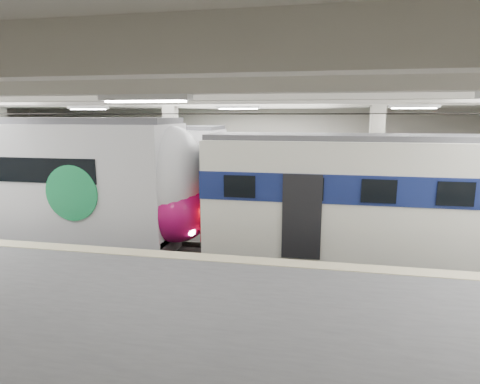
# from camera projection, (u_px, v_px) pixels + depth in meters

# --- Properties ---
(station_hall) EXTENTS (36.00, 24.00, 5.75)m
(station_hall) POSITION_uv_depth(u_px,v_px,m) (212.00, 166.00, 11.26)
(station_hall) COLOR black
(station_hall) RESTS_ON ground
(modern_emu) EXTENTS (14.24, 2.94, 4.57)m
(modern_emu) POSITION_uv_depth(u_px,v_px,m) (37.00, 183.00, 14.45)
(modern_emu) COLOR silver
(modern_emu) RESTS_ON ground
(older_rer) EXTENTS (12.23, 2.70, 4.09)m
(older_rer) POSITION_uv_depth(u_px,v_px,m) (404.00, 200.00, 12.09)
(older_rer) COLOR white
(older_rer) RESTS_ON ground
(far_train) EXTENTS (13.05, 3.15, 4.18)m
(far_train) POSITION_uv_depth(u_px,v_px,m) (95.00, 166.00, 19.96)
(far_train) COLOR silver
(far_train) RESTS_ON ground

